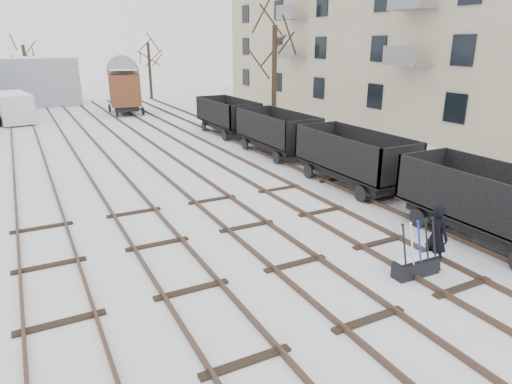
# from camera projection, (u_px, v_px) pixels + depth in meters

# --- Properties ---
(ground) EXTENTS (120.00, 120.00, 0.00)m
(ground) POSITION_uv_depth(u_px,v_px,m) (295.00, 265.00, 12.52)
(ground) COLOR white
(ground) RESTS_ON ground
(tracks) EXTENTS (13.90, 52.00, 0.16)m
(tracks) POSITION_uv_depth(u_px,v_px,m) (157.00, 157.00, 24.01)
(tracks) COLOR black
(tracks) RESTS_ON ground
(apartment_block) EXTENTS (10.12, 45.00, 16.10)m
(apartment_block) POSITION_uv_depth(u_px,v_px,m) (439.00, 7.00, 30.55)
(apartment_block) COLOR beige
(apartment_block) RESTS_ON ground
(shed_right) EXTENTS (7.00, 6.00, 4.50)m
(shed_right) POSITION_uv_depth(u_px,v_px,m) (38.00, 81.00, 43.73)
(shed_right) COLOR gray
(shed_right) RESTS_ON ground
(ground_frame) EXTENTS (1.31, 0.47, 1.49)m
(ground_frame) POSITION_uv_depth(u_px,v_px,m) (416.00, 265.00, 11.87)
(ground_frame) COLOR black
(ground_frame) RESTS_ON ground
(worker) EXTENTS (0.49, 0.70, 1.80)m
(worker) POSITION_uv_depth(u_px,v_px,m) (436.00, 237.00, 12.09)
(worker) COLOR black
(worker) RESTS_ON ground
(freight_wagon_a) EXTENTS (2.22, 5.56, 2.27)m
(freight_wagon_a) POSITION_uv_depth(u_px,v_px,m) (489.00, 215.00, 13.73)
(freight_wagon_a) COLOR black
(freight_wagon_a) RESTS_ON ground
(freight_wagon_b) EXTENTS (2.22, 5.56, 2.27)m
(freight_wagon_b) POSITION_uv_depth(u_px,v_px,m) (353.00, 166.00, 19.12)
(freight_wagon_b) COLOR black
(freight_wagon_b) RESTS_ON ground
(freight_wagon_c) EXTENTS (2.22, 5.56, 2.27)m
(freight_wagon_c) POSITION_uv_depth(u_px,v_px,m) (277.00, 139.00, 24.51)
(freight_wagon_c) COLOR black
(freight_wagon_c) RESTS_ON ground
(freight_wagon_d) EXTENTS (2.22, 5.56, 2.27)m
(freight_wagon_d) POSITION_uv_depth(u_px,v_px,m) (228.00, 121.00, 29.90)
(freight_wagon_d) COLOR black
(freight_wagon_d) RESTS_ON ground
(box_van_wagon) EXTENTS (3.29, 5.20, 3.71)m
(box_van_wagon) POSITION_uv_depth(u_px,v_px,m) (124.00, 88.00, 38.24)
(box_van_wagon) COLOR black
(box_van_wagon) RESTS_ON ground
(panel_van) EXTENTS (2.90, 5.30, 2.22)m
(panel_van) POSITION_uv_depth(u_px,v_px,m) (13.00, 107.00, 34.21)
(panel_van) COLOR silver
(panel_van) RESTS_ON ground
(tree_near) EXTENTS (0.30, 0.30, 6.74)m
(tree_near) POSITION_uv_depth(u_px,v_px,m) (274.00, 85.00, 27.17)
(tree_near) COLOR black
(tree_near) RESTS_ON ground
(tree_far_left) EXTENTS (0.30, 0.30, 5.58)m
(tree_far_left) POSITION_uv_depth(u_px,v_px,m) (27.00, 75.00, 43.89)
(tree_far_left) COLOR black
(tree_far_left) RESTS_ON ground
(tree_far_right) EXTENTS (0.30, 0.30, 5.74)m
(tree_far_right) POSITION_uv_depth(u_px,v_px,m) (150.00, 71.00, 48.43)
(tree_far_right) COLOR black
(tree_far_right) RESTS_ON ground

